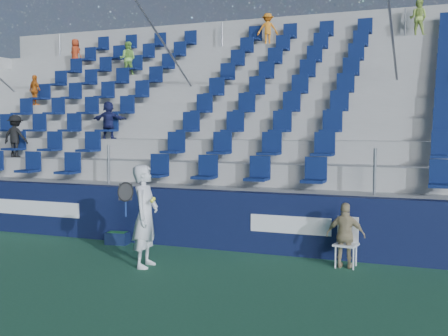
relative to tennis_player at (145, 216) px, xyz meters
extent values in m
plane|color=#2A6242|center=(0.70, -1.25, -0.92)|extent=(70.00, 70.00, 0.00)
cube|color=#10173B|center=(0.70, 1.90, -0.32)|extent=(24.00, 0.30, 1.20)
cube|color=white|center=(-4.30, 1.74, -0.30)|extent=(3.20, 0.02, 0.34)
cube|color=white|center=(2.20, 1.74, -0.30)|extent=(1.60, 0.02, 0.34)
cube|color=#A4A49F|center=(0.70, 2.47, -0.32)|extent=(24.00, 0.85, 1.20)
cube|color=#A4A49F|center=(0.70, 3.32, -0.07)|extent=(24.00, 0.85, 1.70)
cube|color=#A4A49F|center=(0.70, 4.17, 0.18)|extent=(24.00, 0.85, 2.20)
cube|color=#A4A49F|center=(0.70, 5.02, 0.43)|extent=(24.00, 0.85, 2.70)
cube|color=#A4A49F|center=(0.70, 5.87, 0.68)|extent=(24.00, 0.85, 3.20)
cube|color=#A4A49F|center=(0.70, 6.72, 0.93)|extent=(24.00, 0.85, 3.70)
cube|color=#A4A49F|center=(0.70, 7.57, 1.18)|extent=(24.00, 0.85, 4.20)
cube|color=#A4A49F|center=(0.70, 8.42, 1.43)|extent=(24.00, 0.85, 4.70)
cube|color=#A4A49F|center=(0.70, 9.27, 1.68)|extent=(24.00, 0.85, 5.20)
cube|color=#A4A49F|center=(0.70, 9.95, 2.18)|extent=(24.00, 0.50, 6.20)
cube|color=#0C1A49|center=(0.70, 2.47, 0.63)|extent=(16.05, 0.50, 0.70)
cube|color=#0C1A49|center=(0.70, 3.32, 1.13)|extent=(16.05, 0.50, 0.70)
cube|color=#0C1A49|center=(0.70, 4.17, 1.63)|extent=(16.05, 0.50, 0.70)
cube|color=#0C1A49|center=(0.70, 5.02, 2.13)|extent=(16.05, 0.50, 0.70)
cube|color=#0C1A49|center=(0.70, 5.87, 2.63)|extent=(16.05, 0.50, 0.70)
cube|color=#0C1A49|center=(0.70, 6.72, 3.13)|extent=(16.05, 0.50, 0.70)
cube|color=#0C1A49|center=(0.70, 7.57, 3.63)|extent=(16.05, 0.50, 0.70)
cube|color=#0C1A49|center=(0.70, 8.42, 4.13)|extent=(16.05, 0.50, 0.70)
cube|color=#0C1A49|center=(0.70, 9.27, 4.63)|extent=(16.05, 0.50, 0.70)
cylinder|color=gray|center=(-2.30, 5.87, 3.43)|extent=(0.06, 7.68, 4.55)
cylinder|color=gray|center=(3.70, 5.87, 3.43)|extent=(0.06, 7.68, 4.55)
imported|color=black|center=(-5.84, 3.27, 1.35)|extent=(0.75, 0.46, 1.13)
imported|color=#B03717|center=(-7.62, 8.37, 4.28)|extent=(0.55, 0.42, 1.01)
imported|color=orange|center=(-7.32, 5.82, 2.77)|extent=(0.62, 0.41, 0.98)
imported|color=#9FC04C|center=(4.08, 9.22, 4.83)|extent=(0.62, 0.53, 1.10)
imported|color=#87C74F|center=(-4.91, 7.52, 3.85)|extent=(0.66, 0.59, 1.13)
imported|color=orange|center=(-0.61, 9.22, 4.81)|extent=(0.77, 0.58, 1.06)
imported|color=#1A1E4F|center=(-3.45, 4.12, 1.78)|extent=(0.97, 0.47, 1.00)
imported|color=silver|center=(0.00, 0.00, 0.00)|extent=(0.53, 0.73, 1.84)
cylinder|color=navy|center=(-0.25, -0.25, 0.15)|extent=(0.03, 0.03, 0.28)
torus|color=black|center=(-0.25, -0.25, 0.45)|extent=(0.30, 0.17, 0.28)
plane|color=#262626|center=(-0.25, -0.25, 0.45)|extent=(0.30, 0.16, 0.29)
sphere|color=yellow|center=(0.25, -0.20, 0.30)|extent=(0.07, 0.07, 0.07)
sphere|color=yellow|center=(0.25, -0.14, 0.33)|extent=(0.07, 0.07, 0.07)
cube|color=white|center=(3.35, 1.30, -0.52)|extent=(0.44, 0.44, 0.04)
cube|color=white|center=(3.35, 1.48, -0.28)|extent=(0.39, 0.09, 0.48)
cylinder|color=white|center=(3.19, 1.14, -0.73)|extent=(0.03, 0.03, 0.39)
cylinder|color=white|center=(3.50, 1.14, -0.73)|extent=(0.03, 0.03, 0.39)
cylinder|color=white|center=(3.19, 1.45, -0.73)|extent=(0.03, 0.03, 0.39)
cylinder|color=white|center=(3.50, 1.45, -0.73)|extent=(0.03, 0.03, 0.39)
imported|color=tan|center=(3.35, 1.25, -0.34)|extent=(0.70, 0.31, 1.17)
cube|color=#111D3E|center=(-1.55, 1.50, -0.79)|extent=(0.51, 0.37, 0.26)
cube|color=#1E662D|center=(-1.55, 1.50, -0.73)|extent=(0.41, 0.28, 0.15)
camera|label=1|loc=(4.98, -8.70, 1.57)|focal=45.00mm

